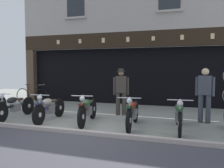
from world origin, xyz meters
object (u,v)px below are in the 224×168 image
motorcycle_right (179,115)px  leaning_bicycle (32,96)px  motorcycle_center (88,109)px  salesman_left (121,90)px  advert_board_far (59,70)px  shopkeeper_center (205,93)px  motorcycle_center_left (50,108)px  advert_board_near (75,68)px  motorcycle_center_right (133,112)px  motorcycle_left (15,106)px

motorcycle_right → leaning_bicycle: 7.32m
motorcycle_center → salesman_left: bearing=-121.2°
motorcycle_center → advert_board_far: advert_board_far is taller
shopkeeper_center → advert_board_far: advert_board_far is taller
motorcycle_center_left → leaning_bicycle: size_ratio=1.06×
motorcycle_center → motorcycle_right: (2.69, 0.00, -0.00)m
motorcycle_center_left → leaning_bicycle: 3.97m
advert_board_near → shopkeeper_center: bearing=-26.6°
salesman_left → advert_board_near: bearing=-53.7°
motorcycle_center_right → motorcycle_center: bearing=-7.5°
motorcycle_right → motorcycle_center_left: bearing=-3.9°
advert_board_near → leaning_bicycle: size_ratio=0.55×
salesman_left → leaning_bicycle: (-4.72, 1.21, -0.53)m
motorcycle_center_left → advert_board_far: (-2.18, 4.24, 1.18)m
motorcycle_center → motorcycle_center_right: motorcycle_center_right is taller
salesman_left → motorcycle_left: bearing=13.6°
motorcycle_right → salesman_left: (-2.08, 1.52, 0.49)m
salesman_left → shopkeeper_center: 2.79m
motorcycle_center → shopkeeper_center: (3.38, 1.19, 0.51)m
motorcycle_left → advert_board_far: 4.56m
motorcycle_center → salesman_left: size_ratio=1.17×
salesman_left → advert_board_near: (-3.17, 2.65, 0.78)m
motorcycle_center → leaning_bicycle: size_ratio=1.07×
motorcycle_center_left → motorcycle_center_right: 2.72m
leaning_bicycle → motorcycle_center_left: bearing=47.3°
motorcycle_left → motorcycle_center: (2.60, 0.14, 0.01)m
salesman_left → advert_board_near: size_ratio=1.67×
motorcycle_center_right → salesman_left: salesman_left is taller
motorcycle_right → leaning_bicycle: leaning_bicycle is taller
motorcycle_center → advert_board_near: advert_board_near is taller
advert_board_far → leaning_bicycle: (-0.62, -1.44, -1.21)m
motorcycle_center_left → salesman_left: size_ratio=1.16×
motorcycle_right → advert_board_far: advert_board_far is taller
motorcycle_left → advert_board_near: (0.03, 4.31, 1.28)m
motorcycle_left → salesman_left: salesman_left is taller
shopkeeper_center → advert_board_near: advert_board_near is taller
motorcycle_left → shopkeeper_center: 6.15m
motorcycle_center_right → shopkeeper_center: 2.38m
motorcycle_left → motorcycle_center: bearing=179.4°
motorcycle_left → advert_board_far: size_ratio=1.87×
motorcycle_center_left → motorcycle_right: 3.99m
motorcycle_center_left → advert_board_far: size_ratio=1.77×
motorcycle_center → motorcycle_center_right: bearing=168.7°
motorcycle_center → advert_board_near: 5.05m
shopkeeper_center → advert_board_near: 6.69m
motorcycle_center_right → shopkeeper_center: bearing=-153.2°
motorcycle_center_left → motorcycle_center: 1.31m
salesman_left → motorcycle_center_left: bearing=26.0°
motorcycle_center_left → advert_board_near: advert_board_near is taller
motorcycle_right → salesman_left: salesman_left is taller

